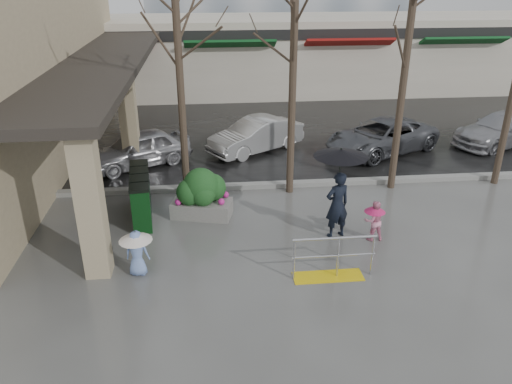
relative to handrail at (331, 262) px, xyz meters
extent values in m
plane|color=#51514F|center=(-1.36, 1.20, -0.38)|extent=(120.00, 120.00, 0.00)
cube|color=black|center=(-1.36, 23.20, -0.37)|extent=(120.00, 36.00, 0.01)
cube|color=gray|center=(-1.36, 5.20, -0.30)|extent=(120.00, 0.30, 0.15)
cube|color=#2D2823|center=(-6.16, 9.20, 3.25)|extent=(2.80, 18.00, 0.25)
cube|color=tan|center=(-5.26, 0.70, 1.37)|extent=(0.55, 0.55, 3.50)
cube|color=tan|center=(-5.26, 7.20, 1.37)|extent=(0.55, 0.55, 3.50)
cube|color=beige|center=(0.64, 19.20, 1.62)|extent=(34.00, 6.00, 4.00)
cube|color=maroon|center=(-7.36, 16.30, 2.47)|extent=(4.50, 1.68, 0.87)
cube|color=#0F4C1E|center=(-1.36, 16.30, 2.47)|extent=(4.50, 1.68, 0.87)
cube|color=maroon|center=(4.64, 16.30, 2.47)|extent=(4.50, 1.68, 0.87)
cube|color=#0F4C1E|center=(10.64, 16.30, 2.47)|extent=(4.50, 1.68, 0.87)
cube|color=black|center=(0.64, 16.30, 3.02)|extent=(34.00, 0.35, 0.50)
cube|color=yellow|center=(-0.06, 0.00, -0.37)|extent=(1.60, 0.50, 0.02)
cylinder|color=silver|center=(-0.86, 0.00, 0.12)|extent=(0.05, 0.05, 1.00)
cylinder|color=silver|center=(0.14, 0.00, 0.12)|extent=(0.05, 0.05, 1.00)
cylinder|color=silver|center=(0.94, 0.00, 0.12)|extent=(0.05, 0.05, 1.00)
cylinder|color=silver|center=(0.04, 0.00, 0.62)|extent=(1.90, 0.06, 0.06)
cylinder|color=silver|center=(0.04, 0.00, 0.17)|extent=(1.90, 0.04, 0.04)
cylinder|color=#382B21|center=(-3.36, 4.80, 3.02)|extent=(0.22, 0.22, 6.80)
cylinder|color=#382B21|center=(-0.16, 4.80, 3.12)|extent=(0.22, 0.22, 7.00)
cylinder|color=#382B21|center=(3.14, 4.80, 2.87)|extent=(0.22, 0.22, 6.50)
imported|color=black|center=(0.57, 1.86, 0.52)|extent=(0.75, 0.60, 1.80)
cylinder|color=black|center=(0.57, 1.86, 1.45)|extent=(0.02, 0.02, 1.14)
cone|color=black|center=(0.57, 1.86, 1.93)|extent=(1.36, 1.36, 0.18)
sphere|color=black|center=(0.57, 1.86, 2.04)|extent=(0.05, 0.05, 0.05)
imported|color=pink|center=(1.48, 1.58, 0.17)|extent=(0.55, 0.44, 1.08)
cylinder|color=black|center=(1.48, 1.58, 0.36)|extent=(0.02, 0.02, 0.47)
cone|color=#D92268|center=(1.48, 1.58, 0.51)|extent=(0.54, 0.54, 0.18)
sphere|color=black|center=(1.48, 1.58, 0.62)|extent=(0.05, 0.05, 0.05)
imported|color=#7998D8|center=(-4.36, 0.56, 0.17)|extent=(0.58, 0.42, 1.10)
cylinder|color=black|center=(-4.36, 0.56, 0.43)|extent=(0.02, 0.02, 0.51)
cone|color=white|center=(-4.36, 0.56, 0.60)|extent=(0.75, 0.75, 0.18)
sphere|color=black|center=(-4.36, 0.56, 0.71)|extent=(0.05, 0.05, 0.05)
cube|color=gray|center=(-2.90, 3.38, -0.15)|extent=(1.79, 1.19, 0.46)
ellipsoid|color=#14411C|center=(-2.90, 3.38, 0.53)|extent=(1.01, 0.90, 1.06)
sphere|color=#14411C|center=(-3.22, 3.29, 0.41)|extent=(0.72, 0.72, 0.72)
sphere|color=#14411C|center=(-2.58, 3.52, 0.42)|extent=(0.76, 0.76, 0.76)
cube|color=#0E3E14|center=(-4.49, 2.68, 0.22)|extent=(0.54, 0.54, 1.19)
cube|color=black|center=(-4.49, 2.68, 0.87)|extent=(0.57, 0.57, 0.09)
cube|color=black|center=(-4.55, 3.27, 0.22)|extent=(0.54, 0.54, 1.19)
cube|color=black|center=(-4.55, 3.27, 0.87)|extent=(0.57, 0.57, 0.09)
cube|color=#0E3E22|center=(-4.62, 3.86, 0.22)|extent=(0.54, 0.54, 1.19)
cube|color=black|center=(-4.62, 3.86, 0.87)|extent=(0.57, 0.57, 0.09)
cube|color=black|center=(-4.68, 4.45, 0.22)|extent=(0.54, 0.54, 1.19)
cube|color=black|center=(-4.68, 4.45, 0.87)|extent=(0.57, 0.57, 0.09)
imported|color=#A7A7AC|center=(-5.10, 7.56, 0.25)|extent=(3.96, 3.09, 1.26)
imported|color=silver|center=(-0.82, 8.70, 0.25)|extent=(3.94, 3.20, 1.26)
imported|color=#585A60|center=(3.89, 8.08, 0.25)|extent=(4.99, 3.91, 1.26)
imported|color=#9F9FA4|center=(8.98, 8.52, 0.25)|extent=(4.69, 3.22, 1.26)
camera|label=1|loc=(-2.67, -9.37, 6.06)|focal=35.00mm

